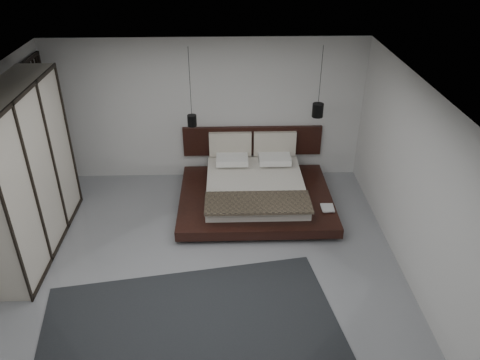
{
  "coord_description": "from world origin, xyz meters",
  "views": [
    {
      "loc": [
        0.38,
        -5.47,
        4.75
      ],
      "look_at": [
        0.58,
        1.2,
        0.89
      ],
      "focal_mm": 35.0,
      "sensor_mm": 36.0,
      "label": 1
    }
  ],
  "objects_px": {
    "lattice_screen": "(44,129)",
    "bed": "(255,189)",
    "pendant_left": "(192,120)",
    "rug": "(193,344)",
    "pendant_right": "(318,110)",
    "wardrobe": "(23,174)"
  },
  "relations": [
    {
      "from": "lattice_screen",
      "to": "bed",
      "type": "height_order",
      "value": "lattice_screen"
    },
    {
      "from": "pendant_left",
      "to": "rug",
      "type": "distance_m",
      "value": 4.02
    },
    {
      "from": "lattice_screen",
      "to": "pendant_left",
      "type": "distance_m",
      "value": 2.71
    },
    {
      "from": "pendant_left",
      "to": "rug",
      "type": "height_order",
      "value": "pendant_left"
    },
    {
      "from": "lattice_screen",
      "to": "pendant_right",
      "type": "distance_m",
      "value": 4.97
    },
    {
      "from": "lattice_screen",
      "to": "pendant_right",
      "type": "bearing_deg",
      "value": -1.3
    },
    {
      "from": "lattice_screen",
      "to": "wardrobe",
      "type": "distance_m",
      "value": 1.72
    },
    {
      "from": "lattice_screen",
      "to": "rug",
      "type": "height_order",
      "value": "lattice_screen"
    },
    {
      "from": "pendant_right",
      "to": "wardrobe",
      "type": "distance_m",
      "value": 4.97
    },
    {
      "from": "wardrobe",
      "to": "rug",
      "type": "height_order",
      "value": "wardrobe"
    },
    {
      "from": "bed",
      "to": "pendant_left",
      "type": "relative_size",
      "value": 1.93
    },
    {
      "from": "bed",
      "to": "pendant_right",
      "type": "relative_size",
      "value": 2.16
    },
    {
      "from": "bed",
      "to": "wardrobe",
      "type": "height_order",
      "value": "wardrobe"
    },
    {
      "from": "wardrobe",
      "to": "rug",
      "type": "relative_size",
      "value": 0.69
    },
    {
      "from": "pendant_right",
      "to": "pendant_left",
      "type": "bearing_deg",
      "value": 180.0
    },
    {
      "from": "bed",
      "to": "rug",
      "type": "height_order",
      "value": "bed"
    },
    {
      "from": "bed",
      "to": "rug",
      "type": "relative_size",
      "value": 0.71
    },
    {
      "from": "pendant_left",
      "to": "wardrobe",
      "type": "height_order",
      "value": "pendant_left"
    },
    {
      "from": "wardrobe",
      "to": "pendant_right",
      "type": "bearing_deg",
      "value": 18.7
    },
    {
      "from": "pendant_left",
      "to": "pendant_right",
      "type": "height_order",
      "value": "same"
    },
    {
      "from": "pendant_right",
      "to": "rug",
      "type": "bearing_deg",
      "value": -119.28
    },
    {
      "from": "pendant_right",
      "to": "rug",
      "type": "distance_m",
      "value": 4.59
    }
  ]
}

